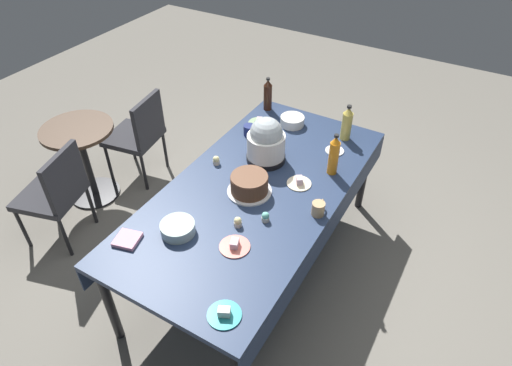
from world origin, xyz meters
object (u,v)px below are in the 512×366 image
at_px(potluck_table, 256,195).
at_px(round_cafe_table, 83,150).
at_px(glass_salad_bowl, 178,228).
at_px(dessert_plate_sage, 259,122).
at_px(cupcake_berry, 265,217).
at_px(coffee_mug_tan, 318,208).
at_px(dessert_plate_coral, 235,246).
at_px(ceramic_snack_bowl, 292,121).
at_px(dessert_plate_teal, 224,314).
at_px(maroon_chair_left, 56,191).
at_px(slow_cooker, 266,142).
at_px(soda_bottle_cola, 268,95).
at_px(maroon_chair_right, 139,132).
at_px(frosted_layer_cake, 249,184).
at_px(cupcake_cocoa, 216,160).
at_px(soda_bottle_orange_juice, 334,155).
at_px(dessert_plate_white, 335,150).
at_px(soda_bottle_ginger_ale, 347,124).
at_px(coffee_mug_navy, 249,130).
at_px(cupcake_lemon, 238,222).

bearing_deg(potluck_table, round_cafe_table, 91.69).
height_order(glass_salad_bowl, dessert_plate_sage, glass_salad_bowl).
distance_m(cupcake_berry, coffee_mug_tan, 0.34).
relative_size(dessert_plate_coral, round_cafe_table, 0.26).
height_order(ceramic_snack_bowl, dessert_plate_teal, ceramic_snack_bowl).
distance_m(cupcake_berry, maroon_chair_left, 1.73).
bearing_deg(slow_cooker, glass_salad_bowl, 173.66).
distance_m(soda_bottle_cola, round_cafe_table, 1.65).
bearing_deg(soda_bottle_cola, dessert_plate_sage, -166.41).
xyz_separation_m(dessert_plate_sage, maroon_chair_right, (-0.32, 1.08, -0.27)).
xyz_separation_m(potluck_table, maroon_chair_right, (0.41, 1.47, -0.20)).
bearing_deg(frosted_layer_cake, slow_cooker, 12.32).
height_order(glass_salad_bowl, round_cafe_table, glass_salad_bowl).
distance_m(slow_cooker, cupcake_cocoa, 0.39).
bearing_deg(maroon_chair_right, slow_cooker, -93.84).
xyz_separation_m(dessert_plate_teal, soda_bottle_orange_juice, (1.36, -0.02, 0.14)).
distance_m(dessert_plate_white, dessert_plate_teal, 1.62).
relative_size(frosted_layer_cake, coffee_mug_tan, 2.42).
relative_size(dessert_plate_sage, soda_bottle_ginger_ale, 0.65).
distance_m(soda_bottle_cola, coffee_mug_navy, 0.44).
relative_size(potluck_table, soda_bottle_ginger_ale, 7.51).
xyz_separation_m(cupcake_berry, round_cafe_table, (0.19, 1.90, -0.28)).
height_order(slow_cooker, soda_bottle_ginger_ale, slow_cooker).
relative_size(ceramic_snack_bowl, soda_bottle_cola, 0.67).
bearing_deg(cupcake_berry, ceramic_snack_bowl, 18.17).
xyz_separation_m(cupcake_berry, coffee_mug_tan, (0.22, -0.26, 0.01)).
bearing_deg(cupcake_lemon, dessert_plate_sage, 23.37).
bearing_deg(frosted_layer_cake, cupcake_lemon, -161.77).
bearing_deg(maroon_chair_left, cupcake_berry, -80.10).
bearing_deg(dessert_plate_sage, glass_salad_bowl, -171.97).
distance_m(dessert_plate_white, maroon_chair_left, 2.15).
relative_size(dessert_plate_teal, cupcake_lemon, 2.66).
height_order(dessert_plate_white, maroon_chair_right, maroon_chair_right).
distance_m(cupcake_berry, coffee_mug_navy, 0.98).
bearing_deg(dessert_plate_coral, dessert_plate_sage, 23.69).
distance_m(dessert_plate_white, cupcake_cocoa, 0.90).
relative_size(glass_salad_bowl, dessert_plate_white, 1.51).
height_order(ceramic_snack_bowl, maroon_chair_left, maroon_chair_left).
bearing_deg(glass_salad_bowl, coffee_mug_tan, -49.25).
distance_m(slow_cooker, glass_salad_bowl, 0.93).
height_order(dessert_plate_coral, maroon_chair_left, maroon_chair_left).
bearing_deg(dessert_plate_white, coffee_mug_navy, 101.17).
height_order(ceramic_snack_bowl, soda_bottle_cola, soda_bottle_cola).
bearing_deg(maroon_chair_right, potluck_table, -105.69).
bearing_deg(dessert_plate_coral, coffee_mug_navy, 26.65).
bearing_deg(maroon_chair_left, dessert_plate_sage, -40.62).
xyz_separation_m(cupcake_lemon, maroon_chair_left, (-0.17, 1.55, -0.29)).
bearing_deg(potluck_table, frosted_layer_cake, 156.85).
distance_m(dessert_plate_teal, cupcake_cocoa, 1.28).
bearing_deg(dessert_plate_sage, coffee_mug_navy, -175.88).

